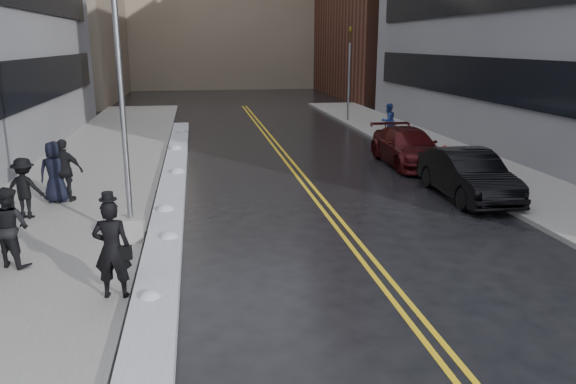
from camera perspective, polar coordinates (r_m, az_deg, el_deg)
name	(u,v)px	position (r m, az deg, el deg)	size (l,w,h in m)	color
ground	(266,266)	(13.51, -2.24, -7.48)	(160.00, 160.00, 0.00)	black
sidewalk_west	(89,176)	(23.36, -19.53, 1.51)	(5.50, 50.00, 0.15)	gray
sidewalk_east	(465,163)	(25.68, 17.56, 2.83)	(4.00, 50.00, 0.15)	gray
lane_line_left	(293,171)	(23.30, 0.46, 2.17)	(0.12, 50.00, 0.01)	gold
lane_line_right	(300,170)	(23.36, 1.19, 2.20)	(0.12, 50.00, 0.01)	gold
snow_ridge	(173,183)	(21.02, -11.60, 0.92)	(0.90, 30.00, 0.34)	silver
lamppost	(125,150)	(14.75, -16.19, 4.12)	(0.65, 0.65, 7.62)	gray
fire_hydrant	(444,153)	(25.16, 15.60, 3.84)	(0.26, 0.26, 0.73)	maroon
traffic_signal	(349,70)	(37.79, 6.23, 12.19)	(0.16, 0.20, 6.00)	gray
pedestrian_fedora	(112,249)	(11.76, -17.45, -5.57)	(0.74, 0.49, 2.04)	black
pedestrian_b	(10,227)	(14.29, -26.41, -3.20)	(0.91, 0.71, 1.88)	black
pedestrian_c	(55,172)	(19.46, -22.59, 1.90)	(0.97, 0.63, 1.99)	black
pedestrian_d	(65,171)	(19.43, -21.73, 2.04)	(1.19, 0.50, 2.04)	black
pedestrian_e	(25,188)	(18.06, -25.18, 0.36)	(1.16, 0.67, 1.80)	black
pedestrian_east	(388,121)	(30.92, 10.13, 7.13)	(0.90, 0.70, 1.86)	navy
car_black	(468,175)	(19.97, 17.78, 1.69)	(1.74, 4.99, 1.65)	black
car_maroon	(408,147)	(24.92, 12.09, 4.50)	(2.18, 5.37, 1.56)	#38090A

